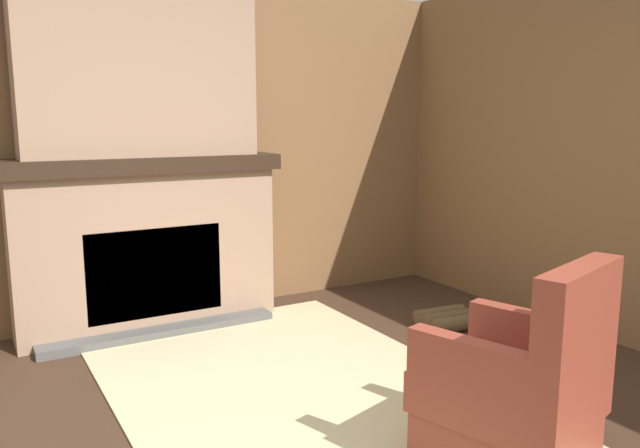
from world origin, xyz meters
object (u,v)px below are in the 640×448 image
Objects in this scene: firewood_stack at (449,319)px; armchair at (518,391)px; oil_lamp_vase at (55,142)px; storage_case at (157,148)px.

armchair is at bearing -33.15° from firewood_stack.
oil_lamp_vase reaches higher than armchair.
firewood_stack is at bearing 56.52° from storage_case.
armchair is 3.12× the size of oil_lamp_vase.
oil_lamp_vase is (-2.69, -1.41, 0.99)m from armchair.
oil_lamp_vase is 0.67m from storage_case.
storage_case reaches higher than firewood_stack.
storage_case is (0.00, 0.67, -0.05)m from oil_lamp_vase.
firewood_stack is 2.96m from oil_lamp_vase.
firewood_stack is 1.95× the size of storage_case.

